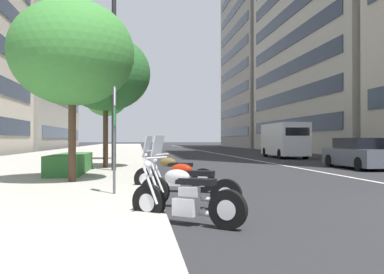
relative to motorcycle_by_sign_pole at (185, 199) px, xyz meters
name	(u,v)px	position (x,y,z in m)	size (l,w,h in m)	color
sidewalk_right_plaza	(82,154)	(29.62, 5.58, -0.33)	(160.00, 10.58, 0.15)	#A39E93
lane_centre_stripe	(214,153)	(34.62, -6.89, -0.41)	(110.00, 0.16, 0.01)	silver
motorcycle_by_sign_pole	(185,199)	(0.00, 0.00, 0.00)	(1.34, 1.74, 1.09)	black
motorcycle_far_end_row	(187,187)	(1.53, -0.22, 0.02)	(1.10, 1.94, 1.47)	black
motorcycle_nearest_camera	(172,175)	(4.20, -0.14, 0.03)	(0.97, 2.10, 1.47)	black
car_far_down_avenue	(360,154)	(11.48, -9.62, 0.28)	(4.38, 1.91, 1.45)	#4C515B
delivery_van_ahead	(284,139)	(22.90, -10.09, 0.97)	(5.86, 2.25, 2.57)	silver
parking_sign_by_curb	(115,126)	(2.81, 1.28, 1.27)	(0.32, 0.06, 2.44)	#47494C
street_lamp_with_banners	(122,38)	(9.89, 1.40, 5.02)	(1.26, 2.46, 9.07)	#232326
clipped_hedge_bed	(71,163)	(8.91, 3.23, 0.09)	(4.34, 1.10, 0.69)	#337033
street_tree_mid_sidewalk	(72,53)	(5.69, 2.67, 3.48)	(3.61, 3.61, 5.28)	#473323
street_tree_by_lamp_post	(106,73)	(11.52, 2.17, 3.85)	(3.88, 3.88, 5.77)	#473323
street_tree_far_plaza	(106,99)	(19.24, 2.76, 3.51)	(2.62, 2.62, 4.90)	#473323
office_tower_near_left	(286,55)	(64.78, -25.85, 16.33)	(22.55, 19.70, 33.48)	gray
office_tower_far_right_block	(7,51)	(56.48, 20.01, 13.97)	(31.22, 16.39, 28.77)	gray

